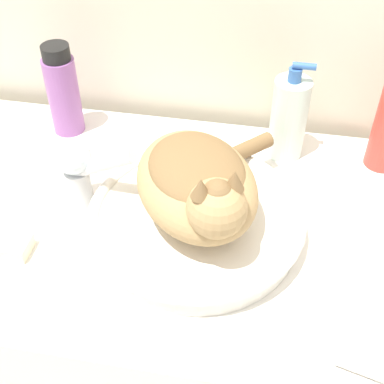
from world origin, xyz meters
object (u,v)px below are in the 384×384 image
(faucet, at_px, (80,168))
(mouthwash_bottle, at_px, (63,91))
(soap_bar, at_px, (8,246))
(cat, at_px, (197,183))
(soap_pump_bottle, at_px, (289,118))

(faucet, xyz_separation_m, mouthwash_bottle, (-0.11, 0.21, 0.01))
(faucet, height_order, mouthwash_bottle, mouthwash_bottle)
(faucet, relative_size, soap_bar, 2.09)
(soap_bar, bearing_deg, cat, 16.91)
(faucet, xyz_separation_m, soap_pump_bottle, (0.33, 0.21, 0.00))
(cat, bearing_deg, soap_pump_bottle, 123.02)
(faucet, distance_m, mouthwash_bottle, 0.23)
(cat, xyz_separation_m, soap_bar, (-0.29, -0.09, -0.10))
(cat, bearing_deg, mouthwash_bottle, -158.00)
(cat, bearing_deg, soap_bar, -102.37)
(cat, height_order, soap_pump_bottle, cat)
(cat, relative_size, soap_pump_bottle, 1.78)
(soap_pump_bottle, bearing_deg, cat, -117.70)
(soap_pump_bottle, bearing_deg, mouthwash_bottle, 180.00)
(mouthwash_bottle, xyz_separation_m, soap_bar, (0.02, -0.34, -0.08))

